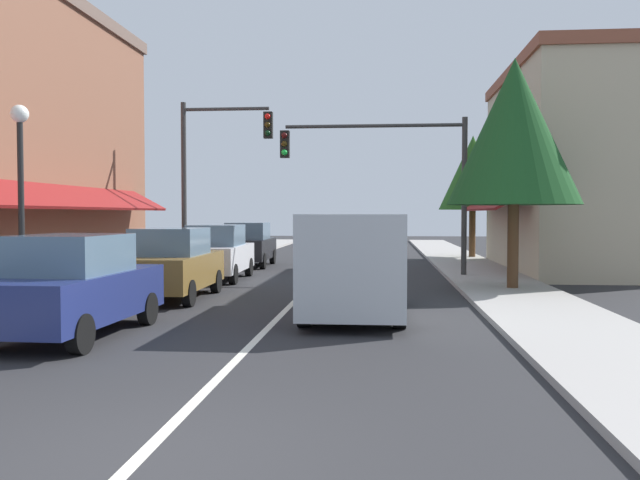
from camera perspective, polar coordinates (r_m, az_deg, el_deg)
name	(u,v)px	position (r m, az deg, el deg)	size (l,w,h in m)	color
ground_plane	(322,274)	(23.60, 0.18, -2.90)	(80.00, 80.00, 0.00)	#28282B
sidewalk_left	(171,271)	(24.70, -12.65, -2.59)	(2.60, 56.00, 0.12)	#A39E99
sidewalk_right	(480,273)	(23.74, 13.53, -2.79)	(2.60, 56.00, 0.12)	#A39E99
lane_center_stripe	(322,274)	(23.60, 0.18, -2.90)	(0.14, 52.00, 0.01)	silver
storefront_right_block	(566,169)	(26.35, 20.35, 5.69)	(5.52, 10.20, 7.52)	#BCAD8E
parked_car_nearest_left	(73,286)	(12.21, -20.42, -3.74)	(1.87, 4.14, 1.77)	navy
parked_car_second_left	(172,264)	(16.94, -12.59, -2.01)	(1.84, 4.13, 1.77)	brown
parked_car_third_left	(217,253)	(21.57, -8.83, -1.08)	(1.87, 4.14, 1.77)	silver
parked_car_far_left	(248,245)	(27.00, -6.16, -0.39)	(1.86, 4.14, 1.77)	black
van_in_lane	(355,260)	(13.94, 3.05, -1.77)	(2.02, 5.19, 2.12)	#B2B7BC
traffic_signal_mast_arm	(395,166)	(22.21, 6.48, 6.30)	(6.16, 0.50, 5.29)	#333333
traffic_signal_left_corner	(212,161)	(23.54, -9.24, 6.69)	(3.26, 0.50, 6.00)	#333333
street_lamp_left_near	(21,173)	(14.78, -24.27, 5.26)	(0.36, 0.36, 4.32)	black
tree_right_near	(514,132)	(18.87, 16.31, 8.87)	(3.58, 3.58, 6.31)	#4C331E
tree_right_far	(473,173)	(31.84, 12.96, 5.61)	(3.12, 3.12, 5.75)	#4C331E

